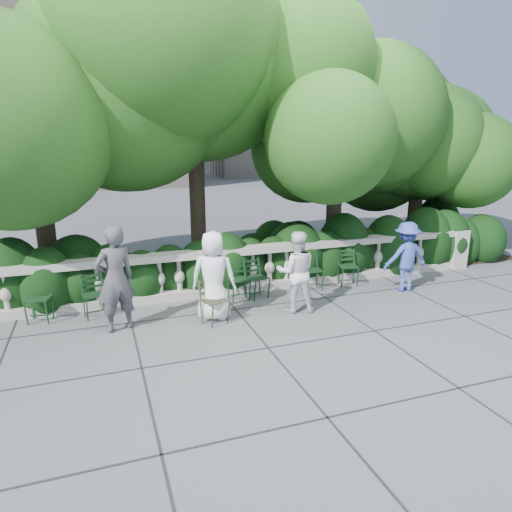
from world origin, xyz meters
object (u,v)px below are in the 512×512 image
object	(u,v)px
chair_b	(98,320)
person_businessman	(213,276)
chair_e	(349,287)
person_woman_grey	(115,279)
person_older_blue	(406,257)
chair_a	(38,324)
chair_d	(261,300)
chair_c	(241,302)
person_casual_man	(296,272)
chair_f	(315,291)
chair_weathered	(220,326)

from	to	relation	value
chair_b	person_businessman	size ratio (longest dim) A/B	0.50
chair_e	person_woman_grey	size ratio (longest dim) A/B	0.45
chair_b	person_older_blue	xyz separation A→B (m)	(6.43, -0.49, 0.77)
chair_a	chair_d	size ratio (longest dim) A/B	1.00
chair_c	person_older_blue	distance (m)	3.74
person_casual_man	chair_e	bearing A→B (deg)	-136.68
chair_c	chair_f	distance (m)	1.73
chair_b	person_woman_grey	xyz separation A→B (m)	(0.35, -0.60, 0.94)
person_businessman	person_older_blue	xyz separation A→B (m)	(4.37, 0.19, -0.07)
chair_c	person_businessman	world-z (taller)	person_businessman
person_woman_grey	chair_b	bearing A→B (deg)	-78.85
chair_b	person_casual_man	world-z (taller)	person_casual_man
chair_a	chair_f	size ratio (longest dim) A/B	1.00
chair_b	person_businessman	distance (m)	2.32
person_woman_grey	chair_c	bearing A→B (deg)	174.56
person_businessman	person_casual_man	distance (m)	1.60
chair_d	chair_e	xyz separation A→B (m)	(2.18, 0.13, 0.00)
chair_f	chair_a	bearing A→B (deg)	-178.39
chair_a	chair_e	world-z (taller)	same
chair_weathered	person_casual_man	size ratio (longest dim) A/B	0.53
chair_e	person_older_blue	xyz separation A→B (m)	(1.02, -0.59, 0.77)
chair_d	person_businessman	bearing A→B (deg)	-166.68
chair_f	person_casual_man	world-z (taller)	person_casual_man
chair_e	chair_f	bearing A→B (deg)	-165.51
chair_weathered	person_businessman	xyz separation A→B (m)	(-0.01, 0.36, 0.84)
chair_weathered	person_casual_man	xyz separation A→B (m)	(1.59, 0.23, 0.79)
chair_b	chair_weathered	size ratio (longest dim) A/B	1.00
chair_a	chair_b	size ratio (longest dim) A/B	1.00
person_woman_grey	person_casual_man	world-z (taller)	person_woman_grey
chair_c	person_older_blue	size ratio (longest dim) A/B	0.55
chair_d	chair_weathered	xyz separation A→B (m)	(-1.16, -1.01, 0.00)
chair_b	chair_weathered	bearing A→B (deg)	-37.06
person_businessman	chair_f	bearing A→B (deg)	-140.43
chair_f	person_businessman	world-z (taller)	person_businessman
chair_a	chair_d	world-z (taller)	same
chair_e	person_businessman	size ratio (longest dim) A/B	0.50
chair_a	person_woman_grey	world-z (taller)	person_woman_grey
chair_b	chair_e	distance (m)	5.41
chair_c	person_casual_man	distance (m)	1.41
person_businessman	chair_c	bearing A→B (deg)	-115.46
chair_b	chair_a	bearing A→B (deg)	162.51
person_businessman	person_woman_grey	xyz separation A→B (m)	(-1.71, 0.08, 0.10)
chair_a	person_businessman	xyz separation A→B (m)	(3.09, -0.80, 0.84)
chair_c	chair_d	bearing A→B (deg)	-3.89
chair_e	person_businessman	xyz separation A→B (m)	(-3.35, -0.77, 0.84)
chair_f	person_older_blue	distance (m)	2.13
person_woman_grey	person_older_blue	distance (m)	6.09
chair_e	person_casual_man	distance (m)	2.12
chair_a	person_older_blue	bearing A→B (deg)	8.80
chair_c	person_woman_grey	size ratio (longest dim) A/B	0.45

